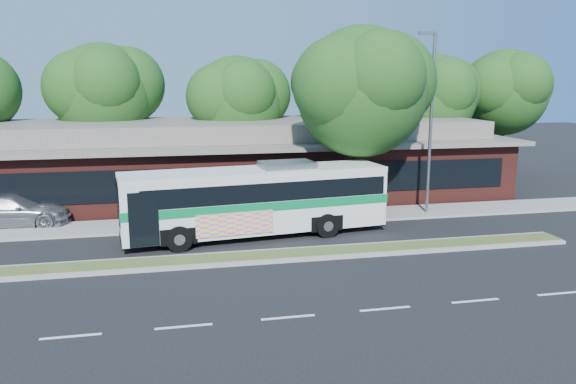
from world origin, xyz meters
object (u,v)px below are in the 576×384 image
sedan (12,211)px  sidewalk_tree (369,89)px  transit_bus (257,196)px  lamp_post (430,119)px

sedan → sidewalk_tree: size_ratio=0.56×
transit_bus → sidewalk_tree: sidewalk_tree is taller
lamp_post → sidewalk_tree: 3.45m
lamp_post → sedan: 20.63m
transit_bus → sedan: (-11.03, 3.99, -1.05)m
sedan → transit_bus: bearing=-107.3°
transit_bus → sidewalk_tree: (5.98, 2.55, 4.55)m
lamp_post → transit_bus: (-9.09, -2.19, -3.09)m
sedan → sidewalk_tree: sidewalk_tree is taller
sedan → sidewalk_tree: bearing=-92.2°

